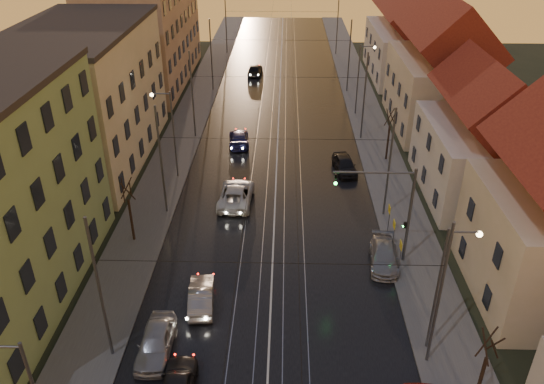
# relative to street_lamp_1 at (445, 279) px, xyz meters

# --- Properties ---
(road) EXTENTS (16.00, 120.00, 0.04)m
(road) POSITION_rel_street_lamp_1_xyz_m (-9.10, 30.00, -4.87)
(road) COLOR black
(road) RESTS_ON ground
(sidewalk_left) EXTENTS (4.00, 120.00, 0.15)m
(sidewalk_left) POSITION_rel_street_lamp_1_xyz_m (-19.10, 30.00, -4.81)
(sidewalk_left) COLOR #4C4C4C
(sidewalk_left) RESTS_ON ground
(sidewalk_right) EXTENTS (4.00, 120.00, 0.15)m
(sidewalk_right) POSITION_rel_street_lamp_1_xyz_m (0.90, 30.00, -4.81)
(sidewalk_right) COLOR #4C4C4C
(sidewalk_right) RESTS_ON ground
(tram_rail_0) EXTENTS (0.06, 120.00, 0.03)m
(tram_rail_0) POSITION_rel_street_lamp_1_xyz_m (-11.30, 30.00, -4.83)
(tram_rail_0) COLOR gray
(tram_rail_0) RESTS_ON road
(tram_rail_1) EXTENTS (0.06, 120.00, 0.03)m
(tram_rail_1) POSITION_rel_street_lamp_1_xyz_m (-9.87, 30.00, -4.83)
(tram_rail_1) COLOR gray
(tram_rail_1) RESTS_ON road
(tram_rail_2) EXTENTS (0.06, 120.00, 0.03)m
(tram_rail_2) POSITION_rel_street_lamp_1_xyz_m (-8.33, 30.00, -4.83)
(tram_rail_2) COLOR gray
(tram_rail_2) RESTS_ON road
(tram_rail_3) EXTENTS (0.06, 120.00, 0.03)m
(tram_rail_3) POSITION_rel_street_lamp_1_xyz_m (-6.90, 30.00, -4.83)
(tram_rail_3) COLOR gray
(tram_rail_3) RESTS_ON road
(apartment_left_2) EXTENTS (10.00, 20.00, 12.00)m
(apartment_left_2) POSITION_rel_street_lamp_1_xyz_m (-26.60, 24.00, 1.11)
(apartment_left_2) COLOR beige
(apartment_left_2) RESTS_ON ground
(apartment_left_3) EXTENTS (10.00, 24.00, 14.00)m
(apartment_left_3) POSITION_rel_street_lamp_1_xyz_m (-26.60, 48.00, 2.11)
(apartment_left_3) COLOR #90725D
(apartment_left_3) RESTS_ON ground
(house_right_2) EXTENTS (9.18, 12.24, 9.20)m
(house_right_2) POSITION_rel_street_lamp_1_xyz_m (7.90, 18.00, -0.24)
(house_right_2) COLOR beige
(house_right_2) RESTS_ON ground
(house_right_3) EXTENTS (9.18, 14.28, 11.50)m
(house_right_3) POSITION_rel_street_lamp_1_xyz_m (7.90, 33.00, 0.92)
(house_right_3) COLOR #C2B695
(house_right_3) RESTS_ON ground
(house_right_4) EXTENTS (9.18, 16.32, 10.00)m
(house_right_4) POSITION_rel_street_lamp_1_xyz_m (7.90, 51.00, 0.16)
(house_right_4) COLOR beige
(house_right_4) RESTS_ON ground
(catenary_pole_l_1) EXTENTS (0.16, 0.16, 9.00)m
(catenary_pole_l_1) POSITION_rel_street_lamp_1_xyz_m (-17.70, -1.00, -0.39)
(catenary_pole_l_1) COLOR #595B60
(catenary_pole_l_1) RESTS_ON ground
(catenary_pole_r_1) EXTENTS (0.16, 0.16, 9.00)m
(catenary_pole_r_1) POSITION_rel_street_lamp_1_xyz_m (-0.50, -1.00, -0.39)
(catenary_pole_r_1) COLOR #595B60
(catenary_pole_r_1) RESTS_ON ground
(catenary_pole_l_2) EXTENTS (0.16, 0.16, 9.00)m
(catenary_pole_l_2) POSITION_rel_street_lamp_1_xyz_m (-17.70, 14.00, -0.39)
(catenary_pole_l_2) COLOR #595B60
(catenary_pole_l_2) RESTS_ON ground
(catenary_pole_r_2) EXTENTS (0.16, 0.16, 9.00)m
(catenary_pole_r_2) POSITION_rel_street_lamp_1_xyz_m (-0.50, 14.00, -0.39)
(catenary_pole_r_2) COLOR #595B60
(catenary_pole_r_2) RESTS_ON ground
(catenary_pole_l_3) EXTENTS (0.16, 0.16, 9.00)m
(catenary_pole_l_3) POSITION_rel_street_lamp_1_xyz_m (-17.70, 29.00, -0.39)
(catenary_pole_l_3) COLOR #595B60
(catenary_pole_l_3) RESTS_ON ground
(catenary_pole_r_3) EXTENTS (0.16, 0.16, 9.00)m
(catenary_pole_r_3) POSITION_rel_street_lamp_1_xyz_m (-0.50, 29.00, -0.39)
(catenary_pole_r_3) COLOR #595B60
(catenary_pole_r_3) RESTS_ON ground
(catenary_pole_l_4) EXTENTS (0.16, 0.16, 9.00)m
(catenary_pole_l_4) POSITION_rel_street_lamp_1_xyz_m (-17.70, 44.00, -0.39)
(catenary_pole_l_4) COLOR #595B60
(catenary_pole_l_4) RESTS_ON ground
(catenary_pole_r_4) EXTENTS (0.16, 0.16, 9.00)m
(catenary_pole_r_4) POSITION_rel_street_lamp_1_xyz_m (-0.50, 44.00, -0.39)
(catenary_pole_r_4) COLOR #595B60
(catenary_pole_r_4) RESTS_ON ground
(catenary_pole_l_5) EXTENTS (0.16, 0.16, 9.00)m
(catenary_pole_l_5) POSITION_rel_street_lamp_1_xyz_m (-17.70, 62.00, -0.39)
(catenary_pole_l_5) COLOR #595B60
(catenary_pole_l_5) RESTS_ON ground
(catenary_pole_r_5) EXTENTS (0.16, 0.16, 9.00)m
(catenary_pole_r_5) POSITION_rel_street_lamp_1_xyz_m (-0.50, 62.00, -0.39)
(catenary_pole_r_5) COLOR #595B60
(catenary_pole_r_5) RESTS_ON ground
(street_lamp_1) EXTENTS (1.75, 0.32, 8.00)m
(street_lamp_1) POSITION_rel_street_lamp_1_xyz_m (0.00, 0.00, 0.00)
(street_lamp_1) COLOR #595B60
(street_lamp_1) RESTS_ON ground
(street_lamp_2) EXTENTS (1.75, 0.32, 8.00)m
(street_lamp_2) POSITION_rel_street_lamp_1_xyz_m (-18.21, 20.00, 0.00)
(street_lamp_2) COLOR #595B60
(street_lamp_2) RESTS_ON ground
(street_lamp_3) EXTENTS (1.75, 0.32, 8.00)m
(street_lamp_3) POSITION_rel_street_lamp_1_xyz_m (0.00, 36.00, 0.00)
(street_lamp_3) COLOR #595B60
(street_lamp_3) RESTS_ON ground
(traffic_light_mast) EXTENTS (5.30, 0.32, 7.20)m
(traffic_light_mast) POSITION_rel_street_lamp_1_xyz_m (-1.11, 8.00, -0.29)
(traffic_light_mast) COLOR #595B60
(traffic_light_mast) RESTS_ON ground
(bare_tree_0) EXTENTS (1.09, 1.09, 5.11)m
(bare_tree_0) POSITION_rel_street_lamp_1_xyz_m (-19.30, 10.00, -2.40)
(bare_tree_0) COLOR black
(bare_tree_0) RESTS_ON ground
(bare_tree_1) EXTENTS (1.09, 1.09, 5.11)m
(bare_tree_1) POSITION_rel_street_lamp_1_xyz_m (1.10, -4.00, -2.40)
(bare_tree_1) COLOR black
(bare_tree_1) RESTS_ON ground
(bare_tree_2) EXTENTS (1.09, 1.09, 5.11)m
(bare_tree_2) POSITION_rel_street_lamp_1_xyz_m (1.30, 24.00, -2.40)
(bare_tree_2) COLOR black
(bare_tree_2) RESTS_ON ground
(driving_car_1) EXTENTS (1.88, 4.29, 1.37)m
(driving_car_1) POSITION_rel_street_lamp_1_xyz_m (-13.38, 3.27, -4.20)
(driving_car_1) COLOR gray
(driving_car_1) RESTS_ON ground
(driving_car_2) EXTENTS (2.82, 5.71, 1.56)m
(driving_car_2) POSITION_rel_street_lamp_1_xyz_m (-12.29, 15.75, -4.11)
(driving_car_2) COLOR #BABABA
(driving_car_2) RESTS_ON ground
(driving_car_3) EXTENTS (2.42, 4.97, 1.39)m
(driving_car_3) POSITION_rel_street_lamp_1_xyz_m (-13.00, 27.22, -4.19)
(driving_car_3) COLOR #191B4C
(driving_car_3) RESTS_ON ground
(driving_car_4) EXTENTS (2.15, 4.65, 1.54)m
(driving_car_4) POSITION_rel_street_lamp_1_xyz_m (-12.66, 50.86, -4.11)
(driving_car_4) COLOR black
(driving_car_4) RESTS_ON ground
(parked_left_3) EXTENTS (1.78, 4.43, 1.51)m
(parked_left_3) POSITION_rel_street_lamp_1_xyz_m (-15.30, -0.70, -4.13)
(parked_left_3) COLOR #9C9DA1
(parked_left_3) RESTS_ON ground
(parked_right_1) EXTENTS (2.29, 4.69, 1.31)m
(parked_right_1) POSITION_rel_street_lamp_1_xyz_m (-1.50, 7.71, -4.23)
(parked_right_1) COLOR #96969B
(parked_right_1) RESTS_ON ground
(parked_right_2) EXTENTS (2.30, 4.54, 1.48)m
(parked_right_2) POSITION_rel_street_lamp_1_xyz_m (-2.90, 21.47, -4.15)
(parked_right_2) COLOR black
(parked_right_2) RESTS_ON ground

